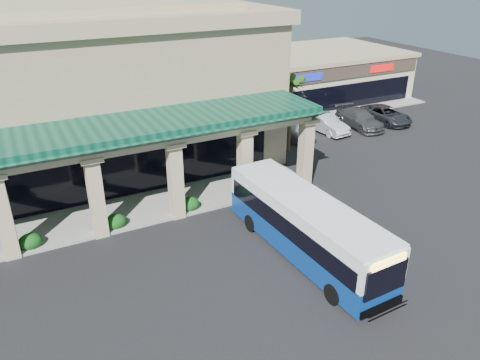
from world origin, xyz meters
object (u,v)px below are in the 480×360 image
transit_bus (305,228)px  pedestrian (360,242)px  car_silver (292,128)px  car_gray (386,115)px  car_red (360,119)px  car_white (326,123)px

transit_bus → pedestrian: (2.42, -1.43, -0.77)m
pedestrian → car_silver: 17.88m
pedestrian → car_gray: 23.07m
pedestrian → car_red: bearing=-24.6°
car_gray → car_white: bearing=176.1°
transit_bus → car_white: 19.42m
transit_bus → car_gray: transit_bus is taller
pedestrian → car_white: (10.04, 16.31, -0.03)m
car_red → transit_bus: bearing=-133.8°
car_silver → car_white: 3.36m
transit_bus → car_red: bearing=39.9°
transit_bus → car_gray: size_ratio=2.14×
car_red → car_gray: bearing=3.9°
transit_bus → car_white: bearing=47.7°
car_red → car_silver: bearing=178.6°
car_white → car_gray: (6.65, -0.37, -0.05)m
pedestrian → car_gray: pedestrian is taller
transit_bus → car_white: size_ratio=2.37×
pedestrian → car_red: pedestrian is taller
car_silver → car_white: car_silver is taller
car_red → car_gray: 3.13m
transit_bus → car_gray: bearing=34.9°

